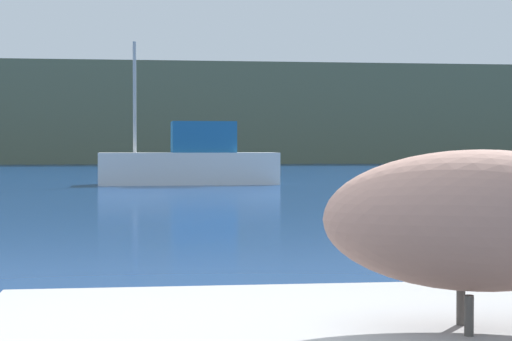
{
  "coord_description": "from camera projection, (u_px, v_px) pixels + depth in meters",
  "views": [
    {
      "loc": [
        0.37,
        -2.96,
        1.32
      ],
      "look_at": [
        2.48,
        14.36,
        0.85
      ],
      "focal_mm": 60.23,
      "sensor_mm": 36.0,
      "label": 1
    }
  ],
  "objects": [
    {
      "name": "hillside_backdrop",
      "position": [
        147.0,
        116.0,
        76.82
      ],
      "size": [
        140.0,
        16.92,
        8.32
      ],
      "primitive_type": "cube",
      "color": "#5B664C",
      "rests_on": "ground"
    },
    {
      "name": "fishing_boat_white",
      "position": [
        191.0,
        162.0,
        30.74
      ],
      "size": [
        6.42,
        2.07,
        5.07
      ],
      "rotation": [
        0.0,
        0.0,
        3.18
      ],
      "color": "white",
      "rests_on": "ground"
    },
    {
      "name": "pelican",
      "position": [
        486.0,
        216.0,
        2.8
      ],
      "size": [
        1.37,
        0.69,
        0.95
      ],
      "rotation": [
        0.0,
        0.0,
        -0.21
      ],
      "color": "#987062",
      "rests_on": "pier_dock"
    }
  ]
}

